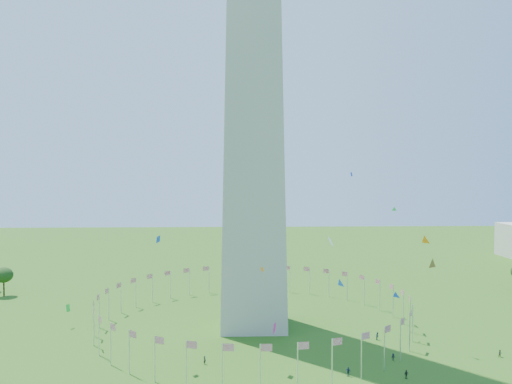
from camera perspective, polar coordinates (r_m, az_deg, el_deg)
washington_monument at (r=137.21m, az=-0.33°, el=20.99°), size 16.80×16.80×169.00m
flag_ring at (r=134.47m, az=-0.32°, el=-13.24°), size 80.24×80.24×9.00m
kites_aloft at (r=104.67m, az=8.67°, el=-8.91°), size 103.82×80.28×36.60m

